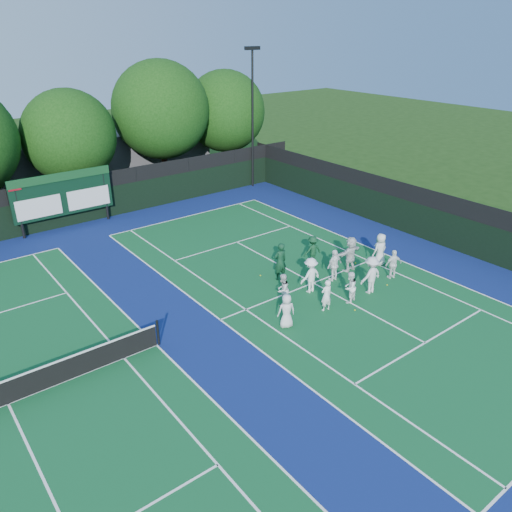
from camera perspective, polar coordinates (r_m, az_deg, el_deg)
ground at (r=23.97m, az=8.22°, el=-3.98°), size 120.00×120.00×0.00m
court_apron at (r=21.33m, az=-5.26°, el=-7.74°), size 34.00×32.00×0.01m
near_court at (r=24.57m, az=6.57°, el=-3.08°), size 11.05×23.85×0.01m
left_court at (r=19.19m, az=-26.46°, el=-14.88°), size 11.05×23.85×0.01m
back_fence at (r=33.33m, az=-19.59°, el=5.77°), size 34.00×0.08×3.00m
divider_fence_right at (r=30.55m, az=19.01°, el=4.17°), size 0.08×32.00×3.00m
scoreboard at (r=32.43m, az=-21.23°, el=6.57°), size 6.00×0.21×3.55m
clubhouse at (r=41.70m, az=-18.27°, el=10.55°), size 18.00×6.00×4.00m
light_pole_right at (r=38.12m, az=-0.41°, el=17.11°), size 1.20×0.30×10.12m
tennis_net at (r=18.91m, az=-26.75°, el=-13.74°), size 11.30×0.10×1.10m
tree_c at (r=36.20m, az=-20.34°, el=12.54°), size 6.11×6.11×7.86m
tree_d at (r=38.61m, az=-10.67°, el=15.86°), size 7.07×7.07×9.39m
tree_e at (r=41.58m, az=-3.44°, el=16.00°), size 6.38×6.38×8.42m
tennis_ball_0 at (r=22.57m, az=11.24°, el=-6.08°), size 0.07×0.07×0.07m
tennis_ball_1 at (r=26.88m, az=11.29°, el=-0.79°), size 0.07×0.07×0.07m
tennis_ball_4 at (r=25.07m, az=0.51°, el=-2.25°), size 0.07×0.07×0.07m
tennis_ball_5 at (r=25.00m, az=14.76°, el=-3.22°), size 0.07×0.07×0.07m
player_front_0 at (r=20.73m, az=3.50°, el=-6.27°), size 0.87×0.72×1.52m
player_front_1 at (r=22.05m, az=8.04°, el=-4.47°), size 0.58×0.41×1.49m
player_front_2 at (r=22.87m, az=10.67°, el=-3.53°), size 0.86×0.75×1.50m
player_front_3 at (r=23.79m, az=12.99°, el=-2.13°), size 1.20×0.72×1.83m
player_front_4 at (r=25.49m, az=15.41°, el=-0.91°), size 0.96×0.62×1.52m
player_back_0 at (r=22.30m, az=3.04°, el=-3.86°), size 0.89×0.81×1.51m
player_back_1 at (r=23.41m, az=6.24°, el=-2.20°), size 1.12×0.65×1.73m
player_back_2 at (r=24.64m, az=8.95°, el=-1.04°), size 0.98×0.45×1.64m
player_back_3 at (r=25.74m, az=10.72°, el=0.25°), size 1.74×0.63×1.85m
player_back_4 at (r=26.69m, az=14.00°, el=0.72°), size 0.88×0.60×1.74m
coach_left at (r=24.39m, az=2.79°, el=-0.63°), size 0.75×0.53×1.94m
coach_right at (r=26.23m, az=6.48°, el=0.67°), size 1.09×0.75×1.56m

